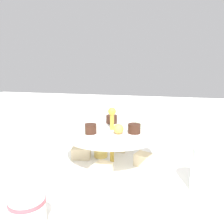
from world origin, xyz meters
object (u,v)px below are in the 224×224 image
object	(u,v)px
water_glass_mid_back	(206,170)
butter_knife_left	(166,136)
water_glass_short_left	(113,214)
teacup_with_saucer	(28,213)
water_glass_tall_right	(63,124)
tiered_serving_stand	(112,150)

from	to	relation	value
water_glass_mid_back	butter_knife_left	bearing A→B (deg)	-78.48
water_glass_short_left	teacup_with_saucer	size ratio (longest dim) A/B	0.93
water_glass_tall_right	teacup_with_saucer	xyz separation A→B (m)	(-0.11, 0.40, -0.03)
water_glass_tall_right	teacup_with_saucer	size ratio (longest dim) A/B	1.23
teacup_with_saucer	water_glass_short_left	bearing A→B (deg)	-178.32
butter_knife_left	water_glass_mid_back	world-z (taller)	water_glass_mid_back
water_glass_tall_right	water_glass_short_left	size ratio (longest dim) A/B	1.33
water_glass_short_left	water_glass_mid_back	size ratio (longest dim) A/B	0.89
tiered_serving_stand	water_glass_mid_back	bearing A→B (deg)	159.48
water_glass_short_left	butter_knife_left	bearing A→B (deg)	-99.79
tiered_serving_stand	water_glass_short_left	size ratio (longest dim) A/B	3.49
water_glass_tall_right	water_glass_mid_back	size ratio (longest dim) A/B	1.18
butter_knife_left	water_glass_tall_right	bearing A→B (deg)	46.77
water_glass_short_left	tiered_serving_stand	bearing A→B (deg)	-77.78
tiered_serving_stand	water_glass_mid_back	distance (m)	0.22
water_glass_tall_right	butter_knife_left	size ratio (longest dim) A/B	0.65
teacup_with_saucer	water_glass_mid_back	world-z (taller)	water_glass_mid_back
water_glass_short_left	water_glass_mid_back	bearing A→B (deg)	-133.68
tiered_serving_stand	water_glass_mid_back	xyz separation A→B (m)	(-0.21, 0.08, 0.00)
tiered_serving_stand	water_glass_short_left	distance (m)	0.25
tiered_serving_stand	butter_knife_left	distance (m)	0.30
butter_knife_left	teacup_with_saucer	bearing A→B (deg)	94.73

